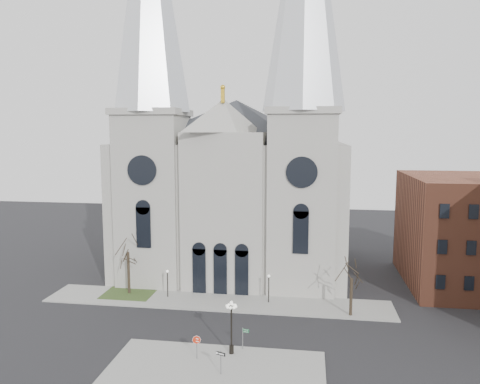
# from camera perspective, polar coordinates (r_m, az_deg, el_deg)

# --- Properties ---
(ground) EXTENTS (160.00, 160.00, 0.00)m
(ground) POSITION_cam_1_polar(r_m,az_deg,el_deg) (45.78, -5.74, -18.00)
(ground) COLOR black
(ground) RESTS_ON ground
(sidewalk_near) EXTENTS (18.00, 10.00, 0.14)m
(sidewalk_near) POSITION_cam_1_polar(r_m,az_deg,el_deg) (40.79, -3.22, -21.22)
(sidewalk_near) COLOR gray
(sidewalk_near) RESTS_ON ground
(sidewalk_far) EXTENTS (40.00, 6.00, 0.14)m
(sidewalk_far) POSITION_cam_1_polar(r_m,az_deg,el_deg) (55.63, -2.88, -13.18)
(sidewalk_far) COLOR gray
(sidewalk_far) RESTS_ON ground
(grass_patch) EXTENTS (6.00, 5.00, 0.18)m
(grass_patch) POSITION_cam_1_polar(r_m,az_deg,el_deg) (59.56, -13.34, -11.94)
(grass_patch) COLOR #2B3F1B
(grass_patch) RESTS_ON ground
(cathedral) EXTENTS (33.00, 26.66, 54.00)m
(cathedral) POSITION_cam_1_polar(r_m,az_deg,el_deg) (63.77, -0.86, 6.37)
(cathedral) COLOR #A3A198
(cathedral) RESTS_ON ground
(bg_building_brick) EXTENTS (14.00, 18.00, 14.00)m
(bg_building_brick) POSITION_cam_1_polar(r_m,az_deg,el_deg) (66.26, 25.63, -4.32)
(bg_building_brick) COLOR brown
(bg_building_brick) RESTS_ON ground
(tree_left) EXTENTS (3.20, 3.20, 7.50)m
(tree_left) POSITION_cam_1_polar(r_m,az_deg,el_deg) (58.00, -13.50, -6.81)
(tree_left) COLOR black
(tree_left) RESTS_ON ground
(tree_right) EXTENTS (3.20, 3.20, 6.00)m
(tree_right) POSITION_cam_1_polar(r_m,az_deg,el_deg) (51.52, 13.46, -9.90)
(tree_right) COLOR black
(tree_right) RESTS_ON ground
(ped_lamp_left) EXTENTS (0.32, 0.32, 3.26)m
(ped_lamp_left) POSITION_cam_1_polar(r_m,az_deg,el_deg) (56.78, -8.83, -10.41)
(ped_lamp_left) COLOR black
(ped_lamp_left) RESTS_ON sidewalk_far
(ped_lamp_right) EXTENTS (0.32, 0.32, 3.26)m
(ped_lamp_right) POSITION_cam_1_polar(r_m,az_deg,el_deg) (54.53, 3.52, -11.09)
(ped_lamp_right) COLOR black
(ped_lamp_right) RESTS_ON sidewalk_far
(stop_sign) EXTENTS (0.74, 0.21, 2.10)m
(stop_sign) POSITION_cam_1_polar(r_m,az_deg,el_deg) (42.29, -5.29, -17.73)
(stop_sign) COLOR slate
(stop_sign) RESTS_ON sidewalk_near
(globe_lamp) EXTENTS (1.08, 1.08, 4.81)m
(globe_lamp) POSITION_cam_1_polar(r_m,az_deg,el_deg) (42.42, -1.06, -15.41)
(globe_lamp) COLOR black
(globe_lamp) RESTS_ON sidewalk_near
(one_way_sign) EXTENTS (0.83, 0.35, 1.98)m
(one_way_sign) POSITION_cam_1_polar(r_m,az_deg,el_deg) (39.91, -2.36, -19.58)
(one_way_sign) COLOR slate
(one_way_sign) RESTS_ON sidewalk_near
(street_name_sign) EXTENTS (0.63, 0.13, 1.99)m
(street_name_sign) POSITION_cam_1_polar(r_m,az_deg,el_deg) (43.90, 0.43, -17.20)
(street_name_sign) COLOR slate
(street_name_sign) RESTS_ON sidewalk_near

